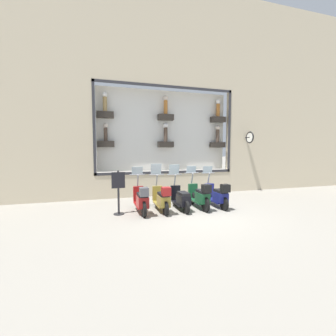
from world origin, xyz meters
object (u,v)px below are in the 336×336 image
Objects in this scene: scooter_navy_0 at (218,195)px; scooter_green_1 at (200,196)px; scooter_olive_3 at (162,199)px; shop_sign_post at (118,191)px; scooter_red_4 at (141,200)px; scooter_black_2 at (181,199)px.

scooter_green_1 reaches higher than scooter_navy_0.
shop_sign_post is at bearing 86.50° from scooter_olive_3.
scooter_red_4 is (0.00, 0.74, 0.01)m from scooter_olive_3.
scooter_navy_0 is 1.00× the size of scooter_black_2.
scooter_red_4 is at bearing 89.84° from scooter_navy_0.
scooter_navy_0 is 2.97m from scooter_red_4.
scooter_green_1 is 0.75m from scooter_black_2.
scooter_navy_0 is at bearing -90.16° from scooter_red_4.
scooter_olive_3 is 1.55m from shop_sign_post.
scooter_black_2 reaches higher than shop_sign_post.
shop_sign_post is at bearing 88.52° from scooter_navy_0.
scooter_navy_0 is at bearing -90.09° from scooter_olive_3.
shop_sign_post is (0.09, 3.00, 0.32)m from scooter_green_1.
scooter_green_1 is at bearing -90.01° from scooter_red_4.
scooter_black_2 is 1.18× the size of shop_sign_post.
scooter_navy_0 is at bearing -92.40° from scooter_black_2.
scooter_olive_3 reaches higher than scooter_green_1.
scooter_red_4 is (-0.05, 1.48, 0.06)m from scooter_black_2.
scooter_green_1 is 1.00× the size of scooter_red_4.
scooter_green_1 is 1.20× the size of shop_sign_post.
scooter_olive_3 is (0.00, 2.23, 0.00)m from scooter_navy_0.
scooter_navy_0 is 1.49m from scooter_black_2.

